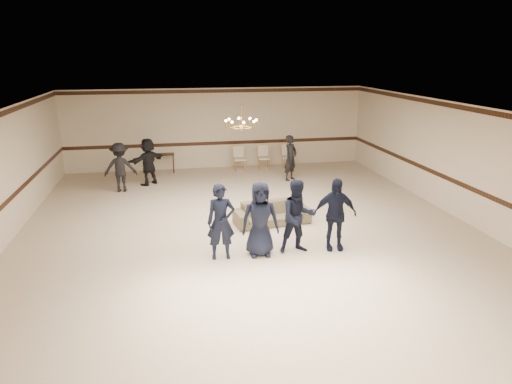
% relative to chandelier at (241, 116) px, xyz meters
% --- Properties ---
extents(room, '(12.01, 14.01, 3.21)m').
position_rel_chandelier_xyz_m(room, '(0.00, -1.00, -1.28)').
color(room, beige).
rests_on(room, ground).
extents(chair_rail, '(12.00, 0.02, 0.14)m').
position_rel_chandelier_xyz_m(chair_rail, '(0.00, 5.99, -1.88)').
color(chair_rail, '#361B10').
rests_on(chair_rail, wall_back).
extents(crown_molding, '(12.00, 0.02, 0.14)m').
position_rel_chandelier_xyz_m(crown_molding, '(0.00, 5.99, 0.21)').
color(crown_molding, '#361B10').
rests_on(crown_molding, wall_back).
extents(chandelier, '(0.94, 0.94, 0.89)m').
position_rel_chandelier_xyz_m(chandelier, '(0.00, 0.00, 0.00)').
color(chandelier, '#B18738').
rests_on(chandelier, ceiling).
extents(boy_a, '(0.65, 0.43, 1.75)m').
position_rel_chandelier_xyz_m(boy_a, '(-0.94, -2.79, -2.00)').
color(boy_a, black).
rests_on(boy_a, floor).
extents(boy_b, '(0.88, 0.59, 1.75)m').
position_rel_chandelier_xyz_m(boy_b, '(-0.04, -2.79, -2.00)').
color(boy_b, black).
rests_on(boy_b, floor).
extents(boy_c, '(0.88, 0.70, 1.75)m').
position_rel_chandelier_xyz_m(boy_c, '(0.86, -2.79, -2.00)').
color(boy_c, black).
rests_on(boy_c, floor).
extents(boy_d, '(1.08, 0.57, 1.75)m').
position_rel_chandelier_xyz_m(boy_d, '(1.76, -2.79, -2.00)').
color(boy_d, black).
rests_on(boy_d, floor).
extents(settee, '(2.14, 1.06, 0.60)m').
position_rel_chandelier_xyz_m(settee, '(0.70, -0.83, -2.57)').
color(settee, brown).
rests_on(settee, floor).
extents(adult_left, '(1.09, 0.65, 1.67)m').
position_rel_chandelier_xyz_m(adult_left, '(-3.62, 3.16, -2.04)').
color(adult_left, black).
rests_on(adult_left, floor).
extents(adult_mid, '(1.50, 1.38, 1.67)m').
position_rel_chandelier_xyz_m(adult_mid, '(-2.72, 3.86, -2.04)').
color(adult_mid, black).
rests_on(adult_mid, floor).
extents(adult_right, '(0.72, 0.70, 1.67)m').
position_rel_chandelier_xyz_m(adult_right, '(2.38, 3.46, -2.04)').
color(adult_right, black).
rests_on(adult_right, floor).
extents(banquet_chair_left, '(0.47, 0.47, 0.95)m').
position_rel_chandelier_xyz_m(banquet_chair_left, '(0.77, 5.27, -2.40)').
color(banquet_chair_left, beige).
rests_on(banquet_chair_left, floor).
extents(banquet_chair_mid, '(0.50, 0.50, 0.95)m').
position_rel_chandelier_xyz_m(banquet_chair_mid, '(1.77, 5.27, -2.40)').
color(banquet_chair_mid, beige).
rests_on(banquet_chair_mid, floor).
extents(banquet_chair_right, '(0.50, 0.50, 0.95)m').
position_rel_chandelier_xyz_m(banquet_chair_right, '(2.77, 5.27, -2.40)').
color(banquet_chair_right, beige).
rests_on(banquet_chair_right, floor).
extents(console_table, '(0.91, 0.39, 0.76)m').
position_rel_chandelier_xyz_m(console_table, '(-2.23, 5.47, -2.50)').
color(console_table, '#331D11').
rests_on(console_table, floor).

